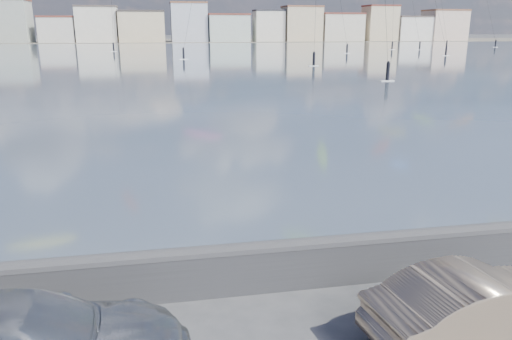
% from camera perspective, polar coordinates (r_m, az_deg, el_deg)
% --- Properties ---
extents(bay_water, '(500.00, 177.00, 0.00)m').
position_cam_1_polar(bay_water, '(97.95, -10.59, 12.69)').
color(bay_water, '#364352').
rests_on(bay_water, ground).
extents(far_shore_strip, '(500.00, 60.00, 0.00)m').
position_cam_1_polar(far_shore_strip, '(206.38, -10.99, 14.27)').
color(far_shore_strip, '#4C473D').
rests_on(far_shore_strip, ground).
extents(seawall, '(400.00, 0.36, 1.08)m').
position_cam_1_polar(seawall, '(10.18, -4.22, -11.10)').
color(seawall, '#28282B').
rests_on(seawall, ground).
extents(far_buildings, '(240.79, 13.26, 14.60)m').
position_cam_1_polar(far_buildings, '(192.33, -10.65, 15.98)').
color(far_buildings, beige).
rests_on(far_buildings, ground).
extents(car_champagne, '(4.14, 1.94, 1.31)m').
position_cam_1_polar(car_champagne, '(9.55, 24.23, -14.03)').
color(car_champagne, tan).
rests_on(car_champagne, ground).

